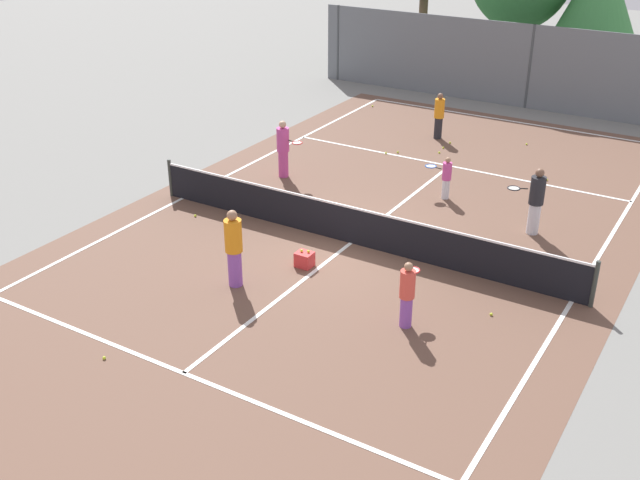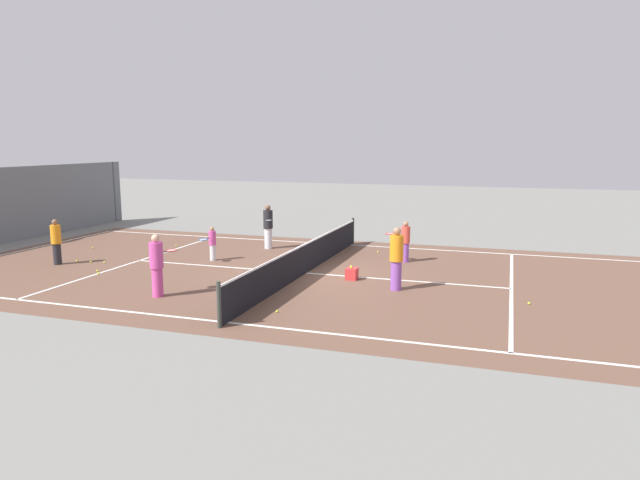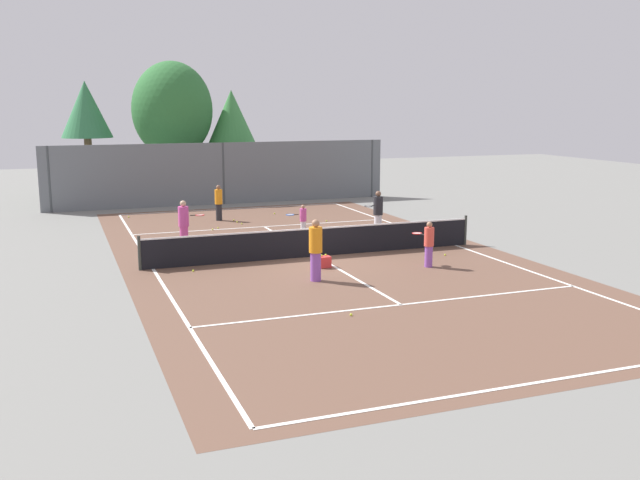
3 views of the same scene
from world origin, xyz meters
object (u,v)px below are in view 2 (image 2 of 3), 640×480
at_px(player_3, 396,258).
at_px(tennis_ball_3, 77,261).
at_px(ball_crate, 352,274).
at_px(tennis_ball_8, 277,311).
at_px(tennis_ball_6, 91,262).
at_px(player_5, 268,226).
at_px(tennis_ball_10, 378,252).
at_px(player_1, 405,241).
at_px(tennis_ball_5, 93,248).
at_px(tennis_ball_0, 176,245).
at_px(player_4, 212,243).
at_px(player_2, 157,265).
at_px(tennis_ball_2, 104,262).
at_px(player_0, 56,241).
at_px(tennis_ball_4, 97,271).
at_px(tennis_ball_7, 529,303).
at_px(tennis_ball_9, 98,273).

height_order(player_3, tennis_ball_3, player_3).
height_order(ball_crate, tennis_ball_8, ball_crate).
xyz_separation_m(tennis_ball_6, tennis_ball_8, (-3.55, -8.63, 0.00)).
distance_m(player_5, tennis_ball_3, 7.19).
height_order(tennis_ball_8, tennis_ball_10, same).
bearing_deg(player_1, tennis_ball_5, 96.33).
bearing_deg(tennis_ball_0, tennis_ball_5, 117.92).
relative_size(tennis_ball_0, tennis_ball_6, 1.00).
xyz_separation_m(tennis_ball_5, tennis_ball_8, (-5.82, -10.45, 0.00)).
height_order(tennis_ball_0, tennis_ball_6, same).
relative_size(player_4, ball_crate, 2.89).
bearing_deg(player_2, player_1, -39.83).
relative_size(tennis_ball_6, tennis_ball_8, 1.00).
height_order(tennis_ball_2, tennis_ball_3, same).
distance_m(player_2, tennis_ball_10, 9.33).
relative_size(player_4, tennis_ball_2, 18.68).
bearing_deg(player_3, player_0, 91.17).
relative_size(player_2, player_3, 0.95).
relative_size(player_1, player_2, 0.84).
distance_m(player_5, tennis_ball_8, 8.93).
bearing_deg(tennis_ball_6, player_4, -66.72).
distance_m(tennis_ball_3, tennis_ball_10, 11.11).
bearing_deg(tennis_ball_4, player_1, -63.10).
relative_size(tennis_ball_0, tennis_ball_5, 1.00).
height_order(player_4, ball_crate, player_4).
relative_size(player_2, tennis_ball_2, 26.59).
height_order(player_1, tennis_ball_2, player_1).
height_order(player_0, tennis_ball_4, player_0).
relative_size(player_1, ball_crate, 3.46).
bearing_deg(player_0, tennis_ball_4, -103.77).
bearing_deg(tennis_ball_5, tennis_ball_4, -138.45).
xyz_separation_m(player_1, tennis_ball_2, (-3.57, 10.07, -0.73)).
bearing_deg(tennis_ball_7, tennis_ball_2, 86.60).
xyz_separation_m(player_3, tennis_ball_2, (0.44, 10.52, -0.91)).
bearing_deg(player_5, tennis_ball_6, 132.68).
xyz_separation_m(player_0, tennis_ball_7, (-0.16, -15.58, -0.79)).
bearing_deg(tennis_ball_9, tennis_ball_0, 4.19).
xyz_separation_m(tennis_ball_4, tennis_ball_7, (0.35, -13.49, 0.00)).
bearing_deg(player_2, tennis_ball_4, 61.28).
distance_m(player_4, tennis_ball_8, 7.06).
distance_m(player_3, tennis_ball_7, 3.77).
xyz_separation_m(tennis_ball_3, tennis_ball_10, (5.04, -9.90, 0.00)).
bearing_deg(player_0, player_3, -88.83).
relative_size(player_0, player_1, 1.09).
xyz_separation_m(player_1, tennis_ball_6, (-3.65, 10.59, -0.73)).
xyz_separation_m(tennis_ball_2, tennis_ball_5, (2.20, 2.33, 0.00)).
bearing_deg(player_5, tennis_ball_3, 129.49).
xyz_separation_m(player_2, player_5, (7.68, 0.00, 0.01)).
relative_size(player_1, tennis_ball_0, 22.30).
xyz_separation_m(player_2, tennis_ball_3, (3.15, 5.50, -0.87)).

